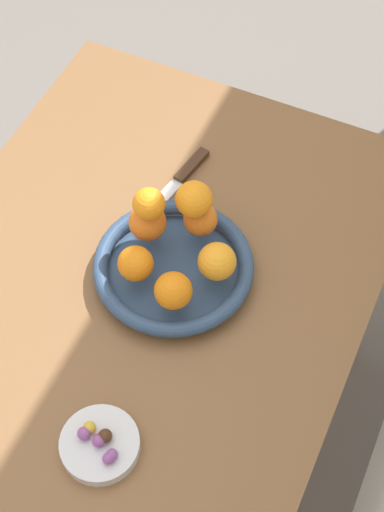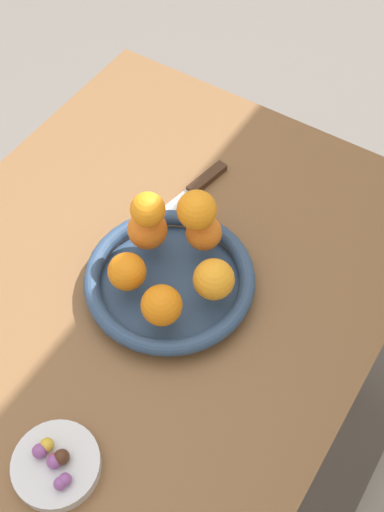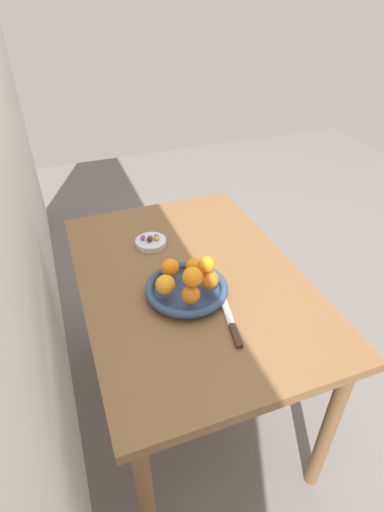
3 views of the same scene
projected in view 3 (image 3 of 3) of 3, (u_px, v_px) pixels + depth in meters
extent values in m
plane|color=slate|center=(191.00, 401.00, 1.85)|extent=(6.00, 6.00, 0.00)
cube|color=brown|center=(190.00, 280.00, 1.42)|extent=(1.10, 0.76, 0.04)
cylinder|color=brown|center=(328.00, 429.00, 1.36)|extent=(0.05, 0.05, 0.70)
cylinder|color=brown|center=(215.00, 265.00, 2.10)|extent=(0.05, 0.05, 0.70)
cylinder|color=brown|center=(146.00, 500.00, 1.18)|extent=(0.05, 0.05, 0.70)
cylinder|color=brown|center=(93.00, 293.00, 1.92)|extent=(0.05, 0.05, 0.70)
cylinder|color=navy|center=(187.00, 293.00, 1.33)|extent=(0.23, 0.23, 0.01)
torus|color=navy|center=(187.00, 288.00, 1.32)|extent=(0.27, 0.27, 0.03)
cylinder|color=silver|center=(151.00, 242.00, 1.56)|extent=(0.12, 0.12, 0.02)
sphere|color=orange|center=(165.00, 285.00, 1.26)|extent=(0.06, 0.06, 0.06)
sphere|color=orange|center=(191.00, 295.00, 1.23)|extent=(0.06, 0.06, 0.06)
sphere|color=orange|center=(209.00, 279.00, 1.28)|extent=(0.06, 0.06, 0.06)
sphere|color=orange|center=(196.00, 266.00, 1.34)|extent=(0.06, 0.06, 0.06)
sphere|color=orange|center=(170.00, 268.00, 1.33)|extent=(0.06, 0.06, 0.06)
sphere|color=orange|center=(192.00, 277.00, 1.20)|extent=(0.06, 0.06, 0.06)
sphere|color=orange|center=(207.00, 264.00, 1.25)|extent=(0.05, 0.05, 0.05)
sphere|color=#8C4C99|center=(143.00, 238.00, 1.55)|extent=(0.02, 0.02, 0.02)
sphere|color=#8C4C99|center=(156.00, 237.00, 1.56)|extent=(0.02, 0.02, 0.02)
sphere|color=gold|center=(157.00, 238.00, 1.55)|extent=(0.02, 0.02, 0.02)
sphere|color=#472819|center=(150.00, 239.00, 1.54)|extent=(0.02, 0.02, 0.02)
sphere|color=#8C4C99|center=(150.00, 238.00, 1.55)|extent=(0.02, 0.02, 0.02)
sphere|color=#C6384C|center=(151.00, 238.00, 1.55)|extent=(0.02, 0.02, 0.02)
sphere|color=#8C4C99|center=(143.00, 237.00, 1.56)|extent=(0.02, 0.02, 0.02)
cube|color=#3F2819|center=(236.00, 336.00, 1.17)|extent=(0.09, 0.04, 0.01)
cube|color=silver|center=(225.00, 307.00, 1.28)|extent=(0.17, 0.05, 0.01)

